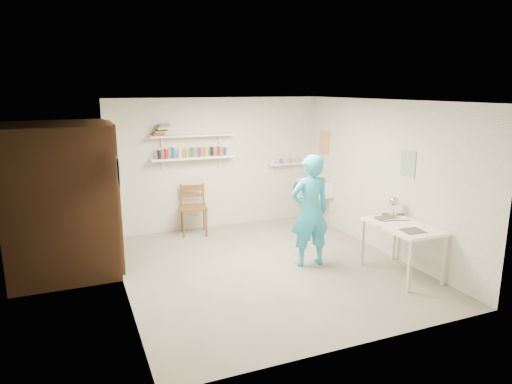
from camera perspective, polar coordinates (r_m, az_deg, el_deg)
name	(u,v)px	position (r m, az deg, el deg)	size (l,w,h in m)	color
floor	(266,268)	(6.78, 1.31, -9.48)	(4.00, 4.50, 0.02)	slate
ceiling	(267,100)	(6.27, 1.42, 11.43)	(4.00, 4.50, 0.02)	silver
wall_back	(218,163)	(8.50, -4.79, 3.59)	(4.00, 0.02, 2.40)	silver
wall_front	(361,234)	(4.51, 13.04, -5.15)	(4.00, 0.02, 2.40)	silver
wall_left	(119,201)	(5.92, -16.75, -1.05)	(0.02, 4.50, 2.40)	silver
wall_right	(384,177)	(7.44, 15.69, 1.81)	(0.02, 4.50, 2.40)	silver
doorway_recess	(113,198)	(6.98, -17.39, -0.69)	(0.02, 0.90, 2.00)	black
corridor_box	(61,199)	(6.96, -23.24, -0.79)	(1.40, 1.50, 2.10)	brown
door_lintel	(110,125)	(6.83, -17.82, 7.92)	(0.06, 1.05, 0.10)	brown
door_jamb_near	(119,206)	(6.50, -16.80, -1.64)	(0.06, 0.10, 2.00)	brown
door_jamb_far	(112,191)	(7.47, -17.60, 0.16)	(0.06, 0.10, 2.00)	brown
shelf_lower	(193,158)	(8.21, -7.87, 4.24)	(1.50, 0.22, 0.03)	white
shelf_upper	(192,135)	(8.16, -7.96, 7.02)	(1.50, 0.22, 0.03)	white
ledge_shelf	(285,164)	(8.92, 3.69, 3.53)	(0.70, 0.14, 0.03)	white
poster_left	(118,172)	(5.90, -16.81, 2.38)	(0.01, 0.28, 0.36)	#334C7F
poster_right_a	(324,142)	(8.84, 8.53, 6.15)	(0.01, 0.34, 0.42)	#995933
poster_right_b	(408,164)	(6.96, 18.46, 3.39)	(0.01, 0.30, 0.38)	#3F724C
belfast_sink	(315,188)	(8.78, 7.35, 0.50)	(0.48, 0.60, 0.30)	white
man	(310,211)	(6.66, 6.76, -2.36)	(0.60, 0.40, 1.65)	#29A6CE
wall_clock	(303,189)	(6.78, 5.84, 0.33)	(0.30, 0.30, 0.04)	beige
wooden_chair	(194,207)	(8.18, -7.81, -1.93)	(0.46, 0.44, 0.98)	brown
work_table	(401,250)	(6.72, 17.70, -6.90)	(0.66, 1.09, 0.73)	white
desk_lamp	(394,201)	(6.99, 16.88, -1.08)	(0.14, 0.14, 0.14)	silver
spray_cans	(193,152)	(8.20, -7.89, 4.94)	(1.34, 0.06, 0.17)	black
book_stack	(161,130)	(8.03, -11.74, 7.59)	(0.30, 0.14, 0.20)	red
ledge_pots	(285,161)	(8.91, 3.70, 3.91)	(0.48, 0.07, 0.09)	silver
papers	(403,224)	(6.61, 17.92, -3.81)	(0.30, 0.22, 0.03)	silver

